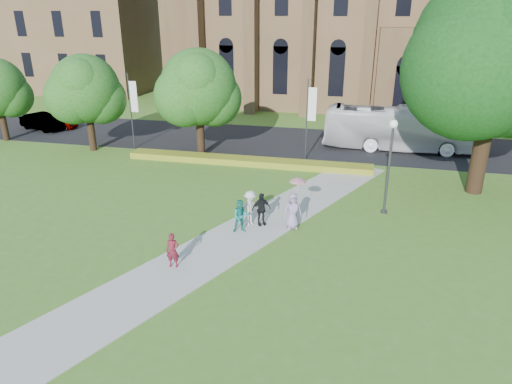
% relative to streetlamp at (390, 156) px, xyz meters
% --- Properties ---
extents(ground, '(160.00, 160.00, 0.00)m').
position_rel_streetlamp_xyz_m(ground, '(-7.50, -6.50, -3.30)').
color(ground, '#4A6F21').
rests_on(ground, ground).
extents(road, '(160.00, 10.00, 0.02)m').
position_rel_streetlamp_xyz_m(road, '(-7.50, 13.50, -3.29)').
color(road, black).
rests_on(road, ground).
extents(footpath, '(15.58, 28.54, 0.04)m').
position_rel_streetlamp_xyz_m(footpath, '(-7.50, -5.50, -3.28)').
color(footpath, '#B2B2A8').
rests_on(footpath, ground).
extents(flower_hedge, '(18.00, 1.40, 0.45)m').
position_rel_streetlamp_xyz_m(flower_hedge, '(-9.50, 6.70, -3.07)').
color(flower_hedge, '#B0A123').
rests_on(flower_hedge, ground).
extents(building_west, '(22.00, 14.00, 18.30)m').
position_rel_streetlamp_xyz_m(building_west, '(-41.50, 35.50, 5.91)').
color(building_west, brown).
rests_on(building_west, ground).
extents(streetlamp, '(0.44, 0.44, 5.24)m').
position_rel_streetlamp_xyz_m(streetlamp, '(0.00, 0.00, 0.00)').
color(streetlamp, '#38383D').
rests_on(streetlamp, ground).
extents(large_tree, '(9.60, 9.60, 13.20)m').
position_rel_streetlamp_xyz_m(large_tree, '(5.50, 4.50, 5.07)').
color(large_tree, '#332114').
rests_on(large_tree, ground).
extents(street_tree_0, '(5.20, 5.20, 7.50)m').
position_rel_streetlamp_xyz_m(street_tree_0, '(-22.50, 7.50, 1.58)').
color(street_tree_0, '#332114').
rests_on(street_tree_0, ground).
extents(street_tree_1, '(5.60, 5.60, 8.05)m').
position_rel_streetlamp_xyz_m(street_tree_1, '(-13.50, 8.00, 1.93)').
color(street_tree_1, '#332114').
rests_on(street_tree_1, ground).
extents(banner_pole_0, '(0.70, 0.10, 6.00)m').
position_rel_streetlamp_xyz_m(banner_pole_0, '(-5.39, 8.70, 0.09)').
color(banner_pole_0, '#38383D').
rests_on(banner_pole_0, ground).
extents(banner_pole_1, '(0.70, 0.10, 6.00)m').
position_rel_streetlamp_xyz_m(banner_pole_1, '(-19.39, 8.70, 0.09)').
color(banner_pole_1, '#38383D').
rests_on(banner_pole_1, ground).
extents(tour_coach, '(12.46, 2.97, 3.47)m').
position_rel_streetlamp_xyz_m(tour_coach, '(1.68, 13.10, -1.54)').
color(tour_coach, silver).
rests_on(tour_coach, road).
extents(car_0, '(3.75, 1.54, 1.27)m').
position_rel_streetlamp_xyz_m(car_0, '(-29.69, 13.20, -2.64)').
color(car_0, gray).
rests_on(car_0, road).
extents(car_1, '(4.96, 3.01, 1.54)m').
position_rel_streetlamp_xyz_m(car_1, '(-30.81, 12.46, -2.50)').
color(car_1, gray).
rests_on(car_1, road).
extents(pedestrian_0, '(0.62, 0.45, 1.57)m').
position_rel_streetlamp_xyz_m(pedestrian_0, '(-9.13, -8.06, -2.47)').
color(pedestrian_0, maroon).
rests_on(pedestrian_0, footpath).
extents(pedestrian_1, '(1.00, 0.90, 1.70)m').
position_rel_streetlamp_xyz_m(pedestrian_1, '(-7.12, -4.12, -2.40)').
color(pedestrian_1, '#187872').
rests_on(pedestrian_1, footpath).
extents(pedestrian_2, '(1.30, 1.36, 1.86)m').
position_rel_streetlamp_xyz_m(pedestrian_2, '(-6.87, -3.17, -2.33)').
color(pedestrian_2, '#BCBCBC').
rests_on(pedestrian_2, footpath).
extents(pedestrian_3, '(1.10, 0.94, 1.76)m').
position_rel_streetlamp_xyz_m(pedestrian_3, '(-6.31, -3.09, -2.37)').
color(pedestrian_3, black).
rests_on(pedestrian_3, footpath).
extents(pedestrian_4, '(1.08, 0.90, 1.90)m').
position_rel_streetlamp_xyz_m(pedestrian_4, '(-4.65, -3.11, -2.31)').
color(pedestrian_4, '#8975A0').
rests_on(pedestrian_4, footpath).
extents(parasol, '(0.93, 0.93, 0.72)m').
position_rel_streetlamp_xyz_m(parasol, '(-4.47, -3.01, -0.99)').
color(parasol, '#EEA8A8').
rests_on(parasol, pedestrian_4).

